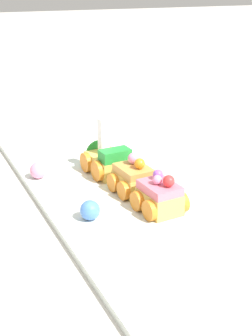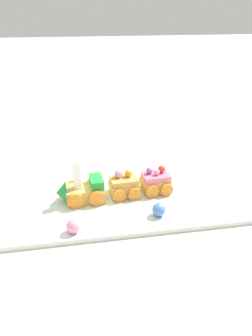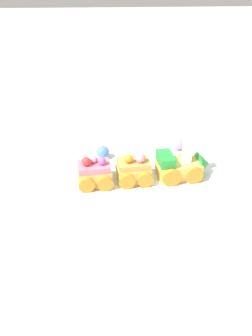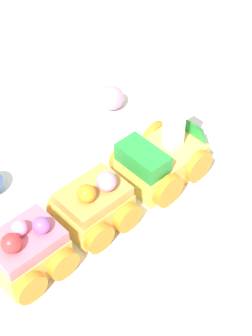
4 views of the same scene
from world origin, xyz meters
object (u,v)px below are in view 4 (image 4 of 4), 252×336
(cake_train_locomotive, at_px, (167,155))
(cake_car_caramel, at_px, (94,206))
(cake_car_strawberry, at_px, (27,252))
(gumball_pink, at_px, (112,98))

(cake_train_locomotive, bearing_deg, cake_car_caramel, -179.78)
(cake_train_locomotive, relative_size, cake_car_caramel, 1.57)
(cake_car_caramel, bearing_deg, cake_train_locomotive, 0.22)
(cake_train_locomotive, distance_m, cake_car_strawberry, 0.19)
(gumball_pink, bearing_deg, cake_train_locomotive, -100.15)
(cake_car_caramel, relative_size, cake_car_strawberry, 1.00)
(cake_car_caramel, xyz_separation_m, gumball_pink, (0.13, 0.13, -0.01))
(cake_car_caramel, distance_m, gumball_pink, 0.19)
(gumball_pink, bearing_deg, cake_car_strawberry, -146.89)
(cake_train_locomotive, height_order, gumball_pink, cake_train_locomotive)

